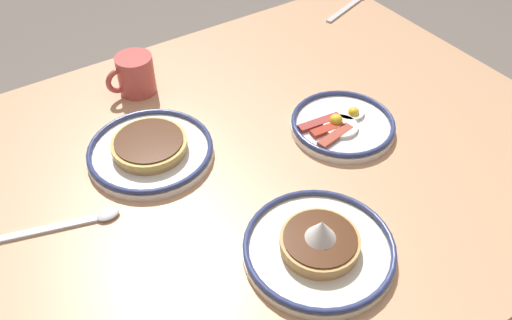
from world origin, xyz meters
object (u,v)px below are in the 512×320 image
(plate_center_pancakes, at_px, (319,247))
(coffee_mug, at_px, (135,74))
(plate_far_companion, at_px, (342,124))
(tea_spoon, at_px, (76,222))
(plate_near_main, at_px, (150,149))
(fork_near, at_px, (348,7))

(plate_center_pancakes, xyz_separation_m, coffee_mug, (0.06, -0.58, 0.03))
(plate_far_companion, distance_m, tea_spoon, 0.55)
(plate_near_main, height_order, plate_center_pancakes, plate_center_pancakes)
(tea_spoon, bearing_deg, plate_far_companion, 174.40)
(plate_center_pancakes, bearing_deg, fork_near, -133.53)
(plate_far_companion, xyz_separation_m, coffee_mug, (0.30, -0.35, 0.03))
(plate_center_pancakes, bearing_deg, coffee_mug, -83.97)
(coffee_mug, distance_m, tea_spoon, 0.39)
(plate_far_companion, distance_m, fork_near, 0.53)
(tea_spoon, bearing_deg, plate_near_main, -154.28)
(plate_near_main, xyz_separation_m, coffee_mug, (-0.07, -0.21, 0.03))
(plate_far_companion, bearing_deg, plate_near_main, -21.26)
(coffee_mug, height_order, tea_spoon, coffee_mug)
(coffee_mug, distance_m, fork_near, 0.65)
(plate_near_main, xyz_separation_m, fork_near, (-0.71, -0.25, -0.01))
(plate_near_main, height_order, tea_spoon, plate_near_main)
(coffee_mug, relative_size, fork_near, 0.57)
(plate_center_pancakes, bearing_deg, plate_far_companion, -136.47)
(coffee_mug, bearing_deg, plate_far_companion, 129.98)
(plate_near_main, distance_m, tea_spoon, 0.20)
(plate_far_companion, xyz_separation_m, tea_spoon, (0.54, -0.05, -0.01))
(plate_near_main, bearing_deg, plate_far_companion, 158.74)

